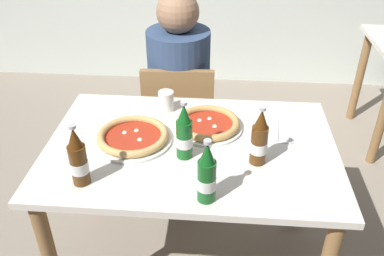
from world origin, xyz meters
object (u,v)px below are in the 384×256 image
(pizza_margherita_near, at_px, (133,137))
(paper_cup, at_px, (166,101))
(beer_bottle_left, at_px, (184,134))
(chair_behind_table, at_px, (179,121))
(beer_bottle_center, at_px, (207,175))
(pizza_marinara_far, at_px, (208,124))
(napkin_with_cutlery, at_px, (282,131))
(diner_seated, at_px, (179,101))
(beer_bottle_extra, at_px, (259,140))
(beer_bottle_right, at_px, (78,159))
(dining_table_main, at_px, (191,166))

(pizza_margherita_near, height_order, paper_cup, paper_cup)
(beer_bottle_left, distance_m, paper_cup, 0.38)
(chair_behind_table, relative_size, beer_bottle_center, 3.44)
(pizza_marinara_far, distance_m, beer_bottle_center, 0.46)
(pizza_marinara_far, height_order, napkin_with_cutlery, pizza_marinara_far)
(diner_seated, distance_m, beer_bottle_center, 1.04)
(beer_bottle_center, xyz_separation_m, beer_bottle_extra, (0.19, 0.23, 0.00))
(beer_bottle_right, bearing_deg, pizza_marinara_far, 42.22)
(dining_table_main, xyz_separation_m, pizza_margherita_near, (-0.24, 0.01, 0.13))
(beer_bottle_center, bearing_deg, beer_bottle_left, 112.17)
(pizza_margherita_near, height_order, beer_bottle_left, beer_bottle_left)
(chair_behind_table, xyz_separation_m, diner_seated, (-0.00, 0.05, 0.10))
(napkin_with_cutlery, bearing_deg, pizza_margherita_near, -169.17)
(chair_behind_table, relative_size, pizza_margherita_near, 2.61)
(pizza_marinara_far, height_order, beer_bottle_right, beer_bottle_right)
(beer_bottle_right, height_order, napkin_with_cutlery, beer_bottle_right)
(diner_seated, xyz_separation_m, pizza_marinara_far, (0.18, -0.53, 0.19))
(beer_bottle_center, bearing_deg, pizza_margherita_near, 134.56)
(pizza_marinara_far, distance_m, paper_cup, 0.25)
(diner_seated, distance_m, beer_bottle_left, 0.79)
(chair_behind_table, bearing_deg, paper_cup, 83.35)
(chair_behind_table, relative_size, beer_bottle_extra, 3.44)
(beer_bottle_left, distance_m, napkin_with_cutlery, 0.47)
(pizza_marinara_far, distance_m, beer_bottle_left, 0.24)
(pizza_marinara_far, xyz_separation_m, beer_bottle_extra, (0.20, -0.23, 0.08))
(pizza_marinara_far, bearing_deg, dining_table_main, -115.40)
(chair_behind_table, relative_size, paper_cup, 8.95)
(pizza_margherita_near, relative_size, napkin_with_cutlery, 1.71)
(beer_bottle_extra, bearing_deg, beer_bottle_right, -165.00)
(beer_bottle_extra, distance_m, napkin_with_cutlery, 0.27)
(diner_seated, height_order, beer_bottle_left, diner_seated)
(dining_table_main, height_order, beer_bottle_center, beer_bottle_center)
(beer_bottle_left, xyz_separation_m, paper_cup, (-0.12, 0.36, -0.06))
(diner_seated, xyz_separation_m, beer_bottle_extra, (0.39, -0.76, 0.27))
(diner_seated, bearing_deg, beer_bottle_left, -82.24)
(chair_behind_table, bearing_deg, pizza_marinara_far, 107.82)
(pizza_marinara_far, bearing_deg, chair_behind_table, 110.67)
(napkin_with_cutlery, bearing_deg, beer_bottle_center, -124.32)
(chair_behind_table, height_order, beer_bottle_extra, beer_bottle_extra)
(beer_bottle_extra, bearing_deg, diner_seated, 117.16)
(beer_bottle_extra, bearing_deg, pizza_margherita_near, 168.67)
(dining_table_main, distance_m, pizza_margherita_near, 0.28)
(napkin_with_cutlery, bearing_deg, chair_behind_table, 136.22)
(beer_bottle_left, bearing_deg, dining_table_main, 75.88)
(beer_bottle_left, distance_m, beer_bottle_center, 0.26)
(pizza_margherita_near, xyz_separation_m, pizza_marinara_far, (0.31, 0.13, 0.00))
(beer_bottle_left, height_order, beer_bottle_center, same)
(beer_bottle_right, height_order, paper_cup, beer_bottle_right)
(beer_bottle_left, relative_size, paper_cup, 2.60)
(pizza_marinara_far, bearing_deg, beer_bottle_extra, -48.15)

